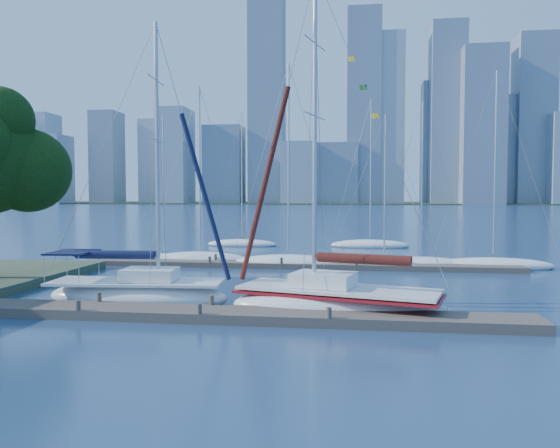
# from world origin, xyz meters

# --- Properties ---
(ground) EXTENTS (700.00, 700.00, 0.00)m
(ground) POSITION_xyz_m (0.00, 0.00, 0.00)
(ground) COLOR navy
(ground) RESTS_ON ground
(near_dock) EXTENTS (26.00, 2.00, 0.40)m
(near_dock) POSITION_xyz_m (0.00, 0.00, 0.20)
(near_dock) COLOR brown
(near_dock) RESTS_ON ground
(far_dock) EXTENTS (30.00, 1.80, 0.36)m
(far_dock) POSITION_xyz_m (2.00, 16.00, 0.18)
(far_dock) COLOR brown
(far_dock) RESTS_ON ground
(far_shore) EXTENTS (800.00, 100.00, 1.50)m
(far_shore) POSITION_xyz_m (0.00, 320.00, 0.00)
(far_shore) COLOR #38472D
(far_shore) RESTS_ON ground
(sailboat_navy) EXTENTS (8.81, 3.43, 13.46)m
(sailboat_navy) POSITION_xyz_m (-4.11, 2.96, 1.03)
(sailboat_navy) COLOR white
(sailboat_navy) RESTS_ON ground
(sailboat_maroon) EXTENTS (9.55, 5.20, 14.98)m
(sailboat_maroon) POSITION_xyz_m (5.21, 1.95, 1.13)
(sailboat_maroon) COLOR white
(sailboat_maroon) RESTS_ON ground
(bg_boat_0) EXTENTS (7.53, 4.85, 11.20)m
(bg_boat_0) POSITION_xyz_m (-8.18, 17.76, 0.22)
(bg_boat_0) COLOR white
(bg_boat_0) RESTS_ON ground
(bg_boat_1) EXTENTS (7.63, 5.19, 13.27)m
(bg_boat_1) POSITION_xyz_m (-5.41, 17.84, 0.29)
(bg_boat_1) COLOR white
(bg_boat_1) RESTS_ON ground
(bg_boat_2) EXTENTS (7.83, 2.70, 14.44)m
(bg_boat_2) POSITION_xyz_m (1.31, 16.59, 0.30)
(bg_boat_2) COLOR white
(bg_boat_2) RESTS_ON ground
(bg_boat_3) EXTENTS (7.44, 2.33, 11.00)m
(bg_boat_3) POSITION_xyz_m (7.99, 18.06, 0.23)
(bg_boat_3) COLOR white
(bg_boat_3) RESTS_ON ground
(bg_boat_4) EXTENTS (6.96, 2.82, 11.73)m
(bg_boat_4) POSITION_xyz_m (10.49, 17.70, 0.25)
(bg_boat_4) COLOR white
(bg_boat_4) RESTS_ON ground
(bg_boat_5) EXTENTS (8.38, 4.80, 13.74)m
(bg_boat_5) POSITION_xyz_m (15.31, 17.64, 0.26)
(bg_boat_5) COLOR white
(bg_boat_5) RESTS_ON ground
(bg_boat_6) EXTENTS (7.19, 4.47, 13.42)m
(bg_boat_6) POSITION_xyz_m (-5.12, 31.32, 0.25)
(bg_boat_6) COLOR white
(bg_boat_6) RESTS_ON ground
(bg_boat_7) EXTENTS (7.79, 3.80, 14.46)m
(bg_boat_7) POSITION_xyz_m (7.34, 31.69, 0.28)
(bg_boat_7) COLOR white
(bg_boat_7) RESTS_ON ground
(skyline) EXTENTS (503.35, 51.31, 126.49)m
(skyline) POSITION_xyz_m (19.35, 290.51, 36.51)
(skyline) COLOR #7E8EA3
(skyline) RESTS_ON ground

